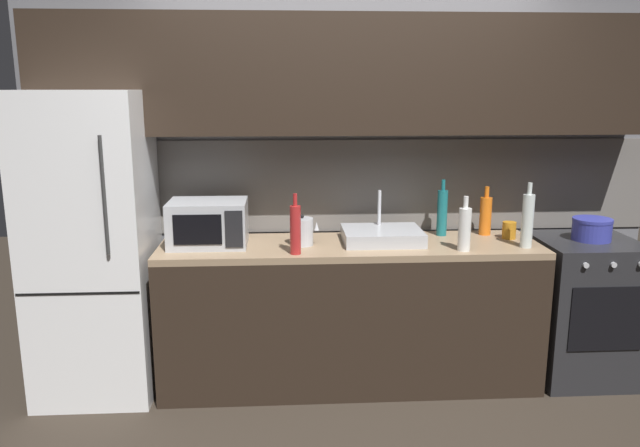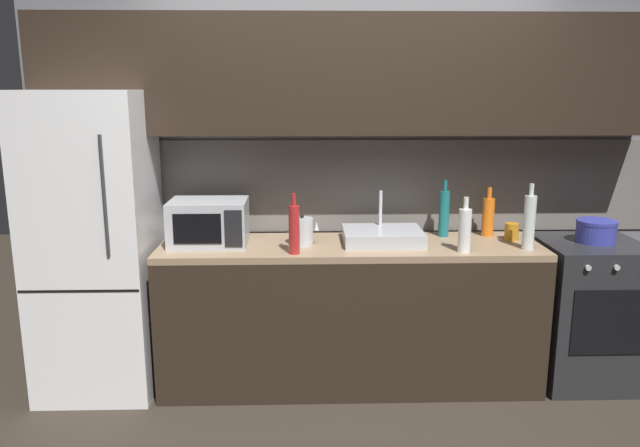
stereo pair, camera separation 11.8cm
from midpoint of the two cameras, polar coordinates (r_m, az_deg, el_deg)
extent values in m
cube|color=slate|center=(4.08, 1.41, 4.30)|extent=(4.05, 0.10, 2.50)
cube|color=slate|center=(4.03, 1.48, 3.48)|extent=(4.05, 0.01, 0.60)
cube|color=black|center=(3.82, 1.76, 13.52)|extent=(3.72, 0.34, 0.70)
cube|color=black|center=(3.90, 1.85, -8.58)|extent=(2.31, 0.60, 0.86)
cube|color=#8C7256|center=(3.76, 1.90, -2.17)|extent=(2.31, 0.60, 0.04)
cube|color=white|center=(3.92, -21.03, -1.97)|extent=(0.68, 0.66, 1.82)
cube|color=black|center=(3.67, -22.33, -6.01)|extent=(0.67, 0.00, 0.01)
cylinder|color=#333333|center=(3.47, -20.24, 2.42)|extent=(0.02, 0.02, 0.64)
cube|color=#232326|center=(4.29, 22.31, -7.26)|extent=(0.60, 0.60, 0.90)
cube|color=black|center=(4.02, 24.23, -8.06)|extent=(0.45, 0.01, 0.40)
cylinder|color=#B2B2B7|center=(3.84, 22.55, -3.59)|extent=(0.03, 0.02, 0.03)
cylinder|color=#B2B2B7|center=(3.92, 24.72, -3.49)|extent=(0.03, 0.02, 0.03)
cube|color=#A8AAAF|center=(3.76, -11.17, 0.03)|extent=(0.46, 0.34, 0.27)
cube|color=black|center=(3.60, -12.18, -0.57)|extent=(0.28, 0.01, 0.18)
cube|color=black|center=(3.57, -8.89, -0.53)|extent=(0.10, 0.01, 0.22)
cube|color=#ADAFB5|center=(3.80, 4.88, -1.12)|extent=(0.48, 0.38, 0.08)
cylinder|color=silver|center=(3.89, 4.64, 1.48)|extent=(0.02, 0.02, 0.22)
cylinder|color=#B7BABF|center=(3.71, -2.57, -0.76)|extent=(0.13, 0.13, 0.16)
sphere|color=black|center=(3.68, -2.58, 0.67)|extent=(0.02, 0.02, 0.02)
cone|color=#B7BABF|center=(3.70, -1.23, -0.25)|extent=(0.03, 0.03, 0.05)
cylinder|color=orange|center=(4.08, 14.24, 0.67)|extent=(0.08, 0.08, 0.24)
cylinder|color=orange|center=(4.05, 14.36, 2.83)|extent=(0.03, 0.03, 0.07)
cylinder|color=silver|center=(3.65, 12.31, -0.55)|extent=(0.07, 0.07, 0.25)
cylinder|color=silver|center=(3.62, 12.42, 1.92)|extent=(0.03, 0.03, 0.07)
cylinder|color=#A82323|center=(3.50, -3.25, -0.61)|extent=(0.06, 0.06, 0.28)
cylinder|color=#A82323|center=(3.46, -3.29, 2.20)|extent=(0.02, 0.02, 0.07)
cylinder|color=#19666B|center=(4.00, 10.39, 0.95)|extent=(0.07, 0.07, 0.29)
cylinder|color=#19666B|center=(3.97, 10.49, 3.51)|extent=(0.02, 0.02, 0.07)
cylinder|color=silver|center=(3.81, 17.77, 0.21)|extent=(0.07, 0.07, 0.32)
cylinder|color=silver|center=(3.78, 17.97, 3.09)|extent=(0.03, 0.03, 0.07)
cylinder|color=#B27019|center=(4.03, 16.27, -0.60)|extent=(0.08, 0.08, 0.11)
cylinder|color=#333899|center=(4.16, 23.06, -0.63)|extent=(0.23, 0.23, 0.12)
cylinder|color=#333899|center=(4.15, 23.14, 0.30)|extent=(0.24, 0.24, 0.02)
camera|label=1|loc=(0.06, -90.91, -0.20)|focal=34.65mm
camera|label=2|loc=(0.06, 89.09, 0.20)|focal=34.65mm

